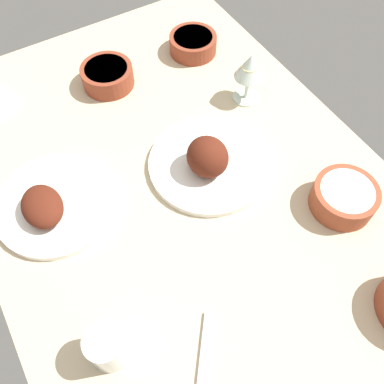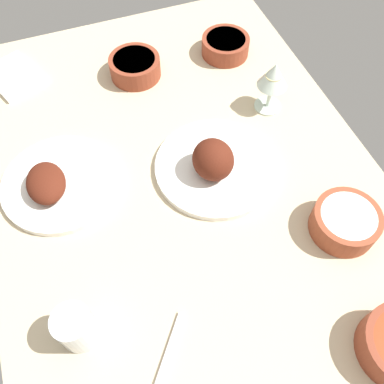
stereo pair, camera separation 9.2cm
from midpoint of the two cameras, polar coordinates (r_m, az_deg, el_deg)
name	(u,v)px [view 2 (the right image)]	position (r cm, az deg, el deg)	size (l,w,h in cm)	color
dining_table	(192,201)	(95.88, 2.75, -1.50)	(140.00, 90.00, 4.00)	#C6B28E
plate_far_side	(214,164)	(96.27, 5.86, 3.65)	(28.63, 28.63, 10.33)	white
plate_center_main	(56,183)	(97.60, -15.66, 1.01)	(27.00, 27.00, 6.58)	white
bowl_cream	(345,222)	(94.66, 23.03, -4.01)	(14.18, 14.18, 5.96)	brown
bowl_potatoes	(135,66)	(118.76, -5.58, 16.73)	(13.95, 13.95, 5.56)	brown
bowl_pasta	(225,45)	(126.22, 6.84, 19.31)	(13.58, 13.58, 5.15)	brown
wine_glass	(273,78)	(107.39, 13.68, 14.91)	(7.60, 7.60, 14.00)	silver
water_tumbler	(76,328)	(79.40, -12.42, -18.09)	(7.08, 7.08, 9.31)	silver
folded_napkin	(14,76)	(127.22, -21.45, 14.53)	(16.35, 12.17, 1.20)	white
fork_loose	(165,362)	(80.85, -0.26, -22.68)	(18.68, 0.90, 0.80)	silver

